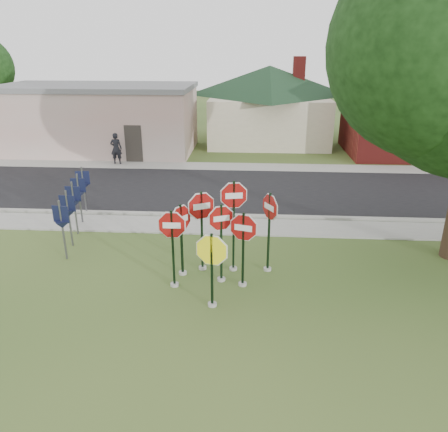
# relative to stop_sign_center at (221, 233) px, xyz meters

# --- Properties ---
(ground) EXTENTS (120.00, 120.00, 0.00)m
(ground) POSITION_rel_stop_sign_center_xyz_m (-0.10, -1.43, -1.52)
(ground) COLOR #314F1D
(ground) RESTS_ON ground
(sidewalk_near) EXTENTS (60.00, 1.60, 0.06)m
(sidewalk_near) POSITION_rel_stop_sign_center_xyz_m (-0.10, 4.07, -1.49)
(sidewalk_near) COLOR gray
(sidewalk_near) RESTS_ON ground
(road) EXTENTS (60.00, 7.00, 0.04)m
(road) POSITION_rel_stop_sign_center_xyz_m (-0.10, 8.57, -1.50)
(road) COLOR black
(road) RESTS_ON ground
(sidewalk_far) EXTENTS (60.00, 1.60, 0.06)m
(sidewalk_far) POSITION_rel_stop_sign_center_xyz_m (-0.10, 12.87, -1.49)
(sidewalk_far) COLOR gray
(sidewalk_far) RESTS_ON ground
(curb) EXTENTS (60.00, 0.20, 0.14)m
(curb) POSITION_rel_stop_sign_center_xyz_m (-0.10, 5.07, -1.45)
(curb) COLOR gray
(curb) RESTS_ON ground
(stop_sign_center) EXTENTS (0.94, 0.40, 2.48)m
(stop_sign_center) POSITION_rel_stop_sign_center_xyz_m (0.00, 0.00, 0.00)
(stop_sign_center) COLOR #A09E96
(stop_sign_center) RESTS_ON ground
(stop_sign_yellow) EXTENTS (1.14, 0.24, 2.21)m
(stop_sign_yellow) POSITION_rel_stop_sign_center_xyz_m (-0.14, -1.36, -0.19)
(stop_sign_yellow) COLOR #A09E96
(stop_sign_yellow) RESTS_ON ground
(stop_sign_left) EXTENTS (1.07, 0.24, 2.43)m
(stop_sign_left) POSITION_rel_stop_sign_center_xyz_m (-1.32, -0.39, -0.02)
(stop_sign_left) COLOR #A09E96
(stop_sign_left) RESTS_ON ground
(stop_sign_right) EXTENTS (1.05, 0.31, 2.35)m
(stop_sign_right) POSITION_rel_stop_sign_center_xyz_m (0.63, -0.23, -0.08)
(stop_sign_right) COLOR #A09E96
(stop_sign_right) RESTS_ON ground
(stop_sign_back_right) EXTENTS (1.08, 0.24, 2.96)m
(stop_sign_back_right) POSITION_rel_stop_sign_center_xyz_m (0.32, 0.69, 0.37)
(stop_sign_back_right) COLOR #A09E96
(stop_sign_back_right) RESTS_ON ground
(stop_sign_back_left) EXTENTS (1.02, 0.54, 2.64)m
(stop_sign_back_left) POSITION_rel_stop_sign_center_xyz_m (-0.63, 0.67, 0.14)
(stop_sign_back_left) COLOR #A09E96
(stop_sign_back_left) RESTS_ON ground
(stop_sign_far_right) EXTENTS (0.55, 0.93, 2.61)m
(stop_sign_far_right) POSITION_rel_stop_sign_center_xyz_m (1.37, 0.73, 0.10)
(stop_sign_far_right) COLOR #A09E96
(stop_sign_far_right) RESTS_ON ground
(stop_sign_far_left) EXTENTS (0.66, 0.97, 2.36)m
(stop_sign_far_left) POSITION_rel_stop_sign_center_xyz_m (-1.19, 0.31, -0.07)
(stop_sign_far_left) COLOR #A09E96
(stop_sign_far_left) RESTS_ON ground
(route_sign_row) EXTENTS (1.43, 4.63, 2.00)m
(route_sign_row) POSITION_rel_stop_sign_center_xyz_m (-5.50, 3.07, -0.29)
(route_sign_row) COLOR #59595E
(route_sign_row) RESTS_ON ground
(building_stucco) EXTENTS (12.20, 6.20, 4.20)m
(building_stucco) POSITION_rel_stop_sign_center_xyz_m (-9.10, 16.57, 0.63)
(building_stucco) COLOR beige
(building_stucco) RESTS_ON ground
(building_house) EXTENTS (11.60, 11.60, 6.20)m
(building_house) POSITION_rel_stop_sign_center_xyz_m (1.90, 20.57, 2.13)
(building_house) COLOR beige
(building_house) RESTS_ON ground
(building_brick) EXTENTS (10.20, 6.20, 4.75)m
(building_brick) POSITION_rel_stop_sign_center_xyz_m (11.90, 17.07, 0.89)
(building_brick) COLOR maroon
(building_brick) RESTS_ON ground
(pedestrian) EXTENTS (0.67, 0.46, 1.79)m
(pedestrian) POSITION_rel_stop_sign_center_xyz_m (-6.99, 13.03, -0.56)
(pedestrian) COLOR black
(pedestrian) RESTS_ON sidewalk_far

